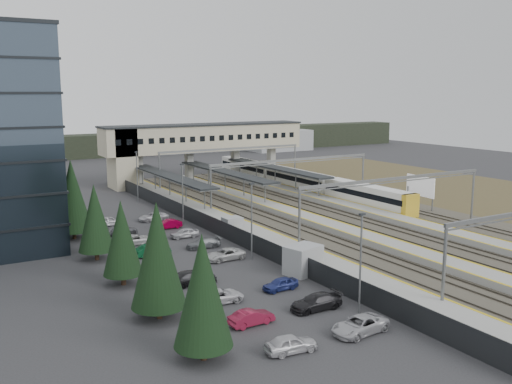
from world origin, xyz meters
TOP-DOWN VIEW (x-y plane):
  - ground at (0.00, 0.00)m, footprint 220.00×220.00m
  - conifer_row at (-22.00, -3.86)m, footprint 4.42×49.82m
  - car_park at (-13.46, -7.61)m, footprint 10.62×44.65m
  - lampposts at (-8.00, 1.25)m, footprint 0.50×53.25m
  - fence at (-6.50, 5.00)m, footprint 0.08×90.00m
  - relay_cabin_near at (-6.14, -14.64)m, footprint 3.84×3.21m
  - relay_cabin_far at (-4.50, 2.88)m, footprint 2.25×1.89m
  - rail_corridor at (9.34, 5.00)m, footprint 34.00×90.00m
  - canopies at (7.00, 27.00)m, footprint 23.10×30.00m
  - footbridge at (7.70, 42.00)m, footprint 40.40×6.40m
  - gantries at (12.00, 3.00)m, footprint 28.40×62.28m
  - train at (20.00, 23.81)m, footprint 2.60×54.34m
  - billboard at (26.29, 1.55)m, footprint 0.68×5.91m
  - scrub_east at (45.00, 5.00)m, footprint 34.00×120.00m
  - treeline_far at (23.81, 92.28)m, footprint 170.00×19.00m

SIDE VIEW (x-z plane):
  - ground at x=0.00m, z-range 0.00..0.00m
  - scrub_east at x=45.00m, z-range 0.00..0.06m
  - rail_corridor at x=9.34m, z-range -0.17..0.75m
  - car_park at x=-13.46m, z-range -0.04..1.25m
  - fence at x=-6.50m, z-range 0.00..2.00m
  - relay_cabin_far at x=-4.50m, z-range 0.00..2.01m
  - relay_cabin_near at x=-6.14m, z-range 0.00..2.78m
  - train at x=20.00m, z-range 0.23..3.50m
  - treeline_far at x=23.81m, z-range -0.55..6.45m
  - billboard at x=26.29m, z-range 0.86..5.87m
  - canopies at x=7.00m, z-range 2.28..5.56m
  - lampposts at x=-8.00m, z-range 0.30..8.37m
  - conifer_row at x=-22.00m, z-range 0.09..9.59m
  - gantries at x=12.00m, z-range 2.41..9.58m
  - footbridge at x=7.70m, z-range 2.33..13.53m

